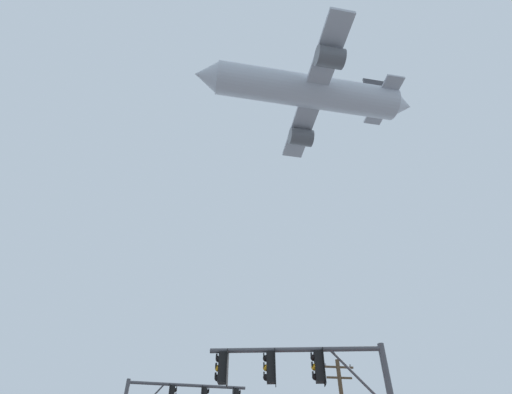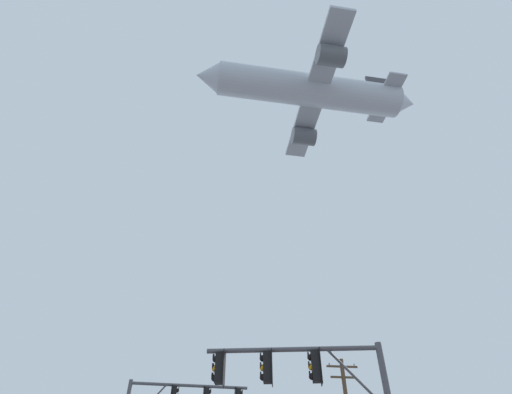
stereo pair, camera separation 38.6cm
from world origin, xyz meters
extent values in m
cylinder|color=#4C4C51|center=(1.99, 8.39, 5.51)|extent=(5.36, 1.07, 0.15)
cylinder|color=#4C4C51|center=(3.86, 8.07, 4.59)|extent=(1.67, 0.37, 1.88)
cube|color=black|center=(-0.25, 8.78, 4.98)|extent=(0.31, 0.36, 0.90)
cylinder|color=black|center=(-0.25, 8.78, 5.49)|extent=(0.05, 0.05, 0.12)
cube|color=black|center=(-0.11, 8.76, 4.98)|extent=(0.10, 0.46, 1.04)
sphere|color=black|center=(-0.39, 8.81, 5.25)|extent=(0.20, 0.20, 0.20)
cylinder|color=black|center=(-0.46, 8.82, 5.31)|extent=(0.08, 0.21, 0.21)
sphere|color=orange|center=(-0.39, 8.81, 4.97)|extent=(0.20, 0.20, 0.20)
cylinder|color=black|center=(-0.46, 8.82, 5.03)|extent=(0.08, 0.21, 0.21)
sphere|color=black|center=(-0.39, 8.81, 4.69)|extent=(0.20, 0.20, 0.20)
cylinder|color=black|center=(-0.46, 8.82, 4.75)|extent=(0.08, 0.21, 0.21)
cube|color=black|center=(1.22, 8.53, 4.98)|extent=(0.31, 0.36, 0.90)
cylinder|color=black|center=(1.22, 8.53, 5.49)|extent=(0.05, 0.05, 0.12)
cube|color=black|center=(1.35, 8.50, 4.98)|extent=(0.10, 0.46, 1.04)
sphere|color=black|center=(1.07, 8.55, 5.25)|extent=(0.20, 0.20, 0.20)
cylinder|color=black|center=(1.01, 8.56, 5.31)|extent=(0.08, 0.21, 0.21)
sphere|color=orange|center=(1.07, 8.55, 4.97)|extent=(0.20, 0.20, 0.20)
cylinder|color=black|center=(1.01, 8.56, 5.03)|extent=(0.08, 0.21, 0.21)
sphere|color=black|center=(1.07, 8.55, 4.69)|extent=(0.20, 0.20, 0.20)
cylinder|color=black|center=(1.01, 8.56, 4.75)|extent=(0.08, 0.21, 0.21)
cube|color=black|center=(2.68, 8.27, 4.98)|extent=(0.31, 0.36, 0.90)
cylinder|color=black|center=(2.68, 8.27, 5.49)|extent=(0.05, 0.05, 0.12)
cube|color=black|center=(2.82, 8.25, 4.98)|extent=(0.10, 0.46, 1.04)
sphere|color=black|center=(2.54, 8.30, 5.25)|extent=(0.20, 0.20, 0.20)
cylinder|color=black|center=(2.48, 8.31, 5.31)|extent=(0.08, 0.21, 0.21)
sphere|color=orange|center=(2.54, 8.30, 4.97)|extent=(0.20, 0.20, 0.20)
cylinder|color=black|center=(2.48, 8.31, 5.03)|extent=(0.08, 0.21, 0.21)
sphere|color=black|center=(2.54, 8.30, 4.69)|extent=(0.20, 0.20, 0.20)
cylinder|color=black|center=(2.48, 8.31, 4.75)|extent=(0.08, 0.21, 0.21)
cylinder|color=#4C4C51|center=(-1.53, 17.77, 6.53)|extent=(5.90, 0.60, 0.15)
cylinder|color=black|center=(0.94, 17.96, 6.51)|extent=(0.05, 0.05, 0.12)
sphere|color=black|center=(1.09, 17.97, 6.27)|extent=(0.20, 0.20, 0.20)
cylinder|color=black|center=(1.15, 17.98, 6.33)|extent=(0.06, 0.21, 0.21)
cylinder|color=black|center=(-0.68, 17.84, 6.51)|extent=(0.05, 0.05, 0.12)
sphere|color=black|center=(-0.53, 17.85, 6.27)|extent=(0.20, 0.20, 0.20)
cylinder|color=black|center=(-0.47, 17.85, 6.33)|extent=(0.06, 0.21, 0.21)
cylinder|color=black|center=(-2.30, 17.71, 6.51)|extent=(0.05, 0.05, 0.12)
sphere|color=black|center=(-2.15, 17.73, 6.27)|extent=(0.20, 0.20, 0.20)
cylinder|color=black|center=(-2.09, 17.73, 6.33)|extent=(0.06, 0.21, 0.21)
cube|color=brown|center=(8.58, 23.93, 9.43)|extent=(2.20, 0.12, 0.12)
cube|color=brown|center=(8.58, 23.93, 8.73)|extent=(1.80, 0.12, 0.12)
cylinder|color=gray|center=(7.68, 23.93, 9.55)|extent=(0.10, 0.10, 0.18)
cylinder|color=gray|center=(9.48, 23.93, 9.55)|extent=(0.10, 0.10, 0.18)
cylinder|color=#B7BCC6|center=(8.03, 20.97, 37.05)|extent=(19.90, 4.47, 3.51)
cone|color=#B7BCC6|center=(-2.93, 20.43, 37.05)|extent=(2.57, 3.45, 3.34)
cone|color=#B7BCC6|center=(18.89, 21.50, 37.05)|extent=(2.34, 3.09, 2.99)
cube|color=#A8ADB7|center=(8.58, 21.00, 36.52)|extent=(3.32, 18.75, 0.40)
cylinder|color=#595B60|center=(8.84, 15.78, 35.47)|extent=(2.73, 2.10, 1.98)
cylinder|color=#595B60|center=(8.33, 26.21, 35.47)|extent=(2.73, 2.10, 1.98)
cube|color=#333338|center=(16.58, 21.39, 39.02)|extent=(3.08, 0.41, 4.17)
cube|color=#A8ADB7|center=(16.80, 21.40, 37.38)|extent=(2.29, 6.67, 0.22)
camera|label=1|loc=(-0.89, -4.08, 1.49)|focal=27.59mm
camera|label=2|loc=(-0.50, -4.13, 1.49)|focal=27.59mm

